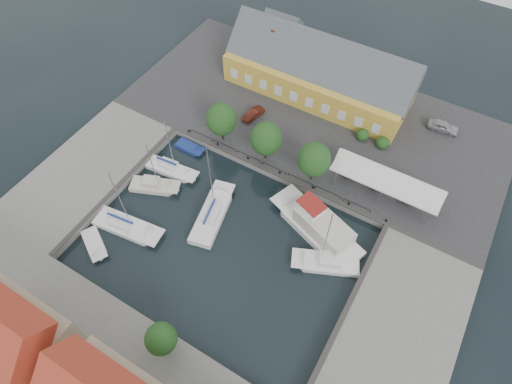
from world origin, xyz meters
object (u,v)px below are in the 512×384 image
tent_canopy (387,181)px  west_boat_b (154,186)px  car_silver (443,126)px  trawler (319,228)px  center_sailboat (212,215)px  west_boat_a (171,170)px  launch_sw (95,244)px  launch_nw (190,148)px  east_boat_a (327,263)px  warehouse (316,71)px  car_red (253,114)px  west_boat_d (127,227)px

tent_canopy → west_boat_b: west_boat_b is taller
car_silver → trawler: 25.49m
tent_canopy → center_sailboat: 22.41m
car_silver → west_boat_b: 41.86m
tent_canopy → west_boat_a: bearing=-158.4°
launch_sw → launch_nw: (0.73, 18.73, -0.00)m
tent_canopy → car_silver: size_ratio=3.16×
tent_canopy → east_boat_a: east_boat_a is taller
tent_canopy → center_sailboat: (-17.34, -13.81, -3.32)m
trawler → east_boat_a: bearing=-51.0°
launch_nw → car_silver: bearing=34.8°
center_sailboat → trawler: center_sailboat is taller
warehouse → car_silver: 20.24m
trawler → launch_sw: (-22.68, -15.53, -0.93)m
west_boat_b → launch_sw: bearing=-94.2°
car_red → east_boat_a: (19.65, -15.94, -1.35)m
west_boat_b → west_boat_d: size_ratio=0.77×
launch_sw → tent_canopy: bearing=41.7°
warehouse → west_boat_a: warehouse is taller
west_boat_a → tent_canopy: bearing=21.6°
trawler → launch_sw: trawler is taller
warehouse → trawler: 25.91m
center_sailboat → west_boat_b: size_ratio=1.41×
center_sailboat → launch_nw: bearing=139.3°
tent_canopy → car_red: tent_canopy is taller
warehouse → car_silver: (20.02, 1.33, -2.67)m
west_boat_b → trawler: bearing=12.7°
east_boat_a → tent_canopy: bearing=81.1°
east_boat_a → launch_nw: size_ratio=2.52×
launch_sw → launch_nw: launch_sw is taller
east_boat_a → launch_sw: size_ratio=2.14×
car_red → west_boat_a: 14.83m
car_red → west_boat_b: (-5.08, -17.40, -1.35)m
west_boat_d → launch_nw: size_ratio=2.71×
car_silver → launch_nw: bearing=119.5°
tent_canopy → trawler: trawler is taller
trawler → west_boat_b: bearing=-167.3°
launch_nw → warehouse: bearing=62.7°
tent_canopy → launch_nw: bearing=-167.9°
car_red → launch_sw: bearing=-86.8°
car_red → west_boat_a: (-4.80, -13.97, -1.34)m
car_silver → launch_nw: size_ratio=0.98×
warehouse → west_boat_b: (-10.07, -27.73, -4.17)m
launch_sw → launch_nw: 18.74m
tent_canopy → car_silver: tent_canopy is taller
car_silver → launch_sw: car_silver is taller
west_boat_d → launch_nw: 14.90m
trawler → west_boat_a: (-21.63, -1.51, -0.74)m
trawler → launch_nw: 22.20m
west_boat_b → east_boat_a: bearing=3.4°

